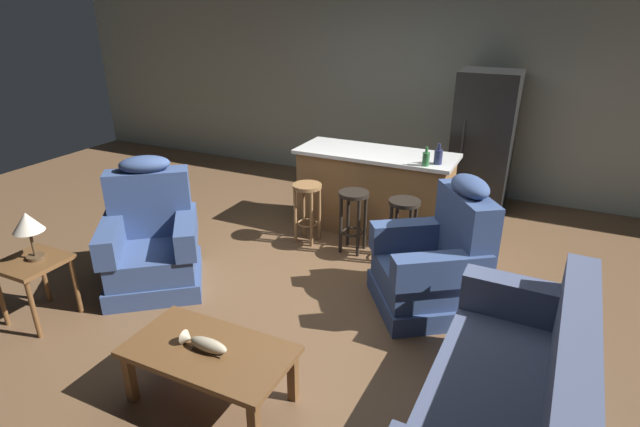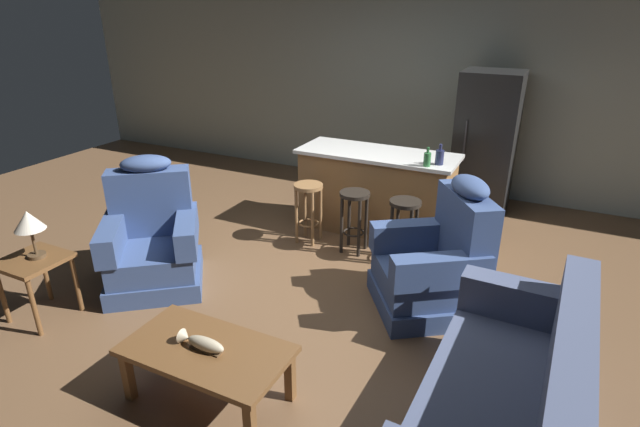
# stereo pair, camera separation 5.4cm
# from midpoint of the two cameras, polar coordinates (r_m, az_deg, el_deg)

# --- Properties ---
(ground_plane) EXTENTS (12.00, 12.00, 0.00)m
(ground_plane) POSITION_cam_midpoint_polar(r_m,az_deg,el_deg) (4.90, 0.91, -7.70)
(ground_plane) COLOR brown
(back_wall) EXTENTS (12.00, 0.05, 2.60)m
(back_wall) POSITION_cam_midpoint_polar(r_m,az_deg,el_deg) (7.27, 11.92, 12.99)
(back_wall) COLOR #939E93
(back_wall) RESTS_ON ground_plane
(coffee_table) EXTENTS (1.10, 0.60, 0.42)m
(coffee_table) POSITION_cam_midpoint_polar(r_m,az_deg,el_deg) (3.48, -12.38, -15.51)
(coffee_table) COLOR brown
(coffee_table) RESTS_ON ground_plane
(fish_figurine) EXTENTS (0.34, 0.10, 0.10)m
(fish_figurine) POSITION_cam_midpoint_polar(r_m,az_deg,el_deg) (3.43, -12.92, -14.23)
(fish_figurine) COLOR #4C3823
(fish_figurine) RESTS_ON coffee_table
(couch) EXTENTS (0.89, 1.92, 0.94)m
(couch) POSITION_cam_midpoint_polar(r_m,az_deg,el_deg) (3.29, 21.18, -20.05)
(couch) COLOR #4C5675
(couch) RESTS_ON ground_plane
(recliner_near_lamp) EXTENTS (1.18, 1.18, 1.20)m
(recliner_near_lamp) POSITION_cam_midpoint_polar(r_m,az_deg,el_deg) (4.96, -18.25, -3.03)
(recliner_near_lamp) COLOR #384C7A
(recliner_near_lamp) RESTS_ON ground_plane
(recliner_near_island) EXTENTS (1.17, 1.17, 1.20)m
(recliner_near_island) POSITION_cam_midpoint_polar(r_m,az_deg,el_deg) (4.44, 13.52, -5.67)
(recliner_near_island) COLOR #384C7A
(recliner_near_island) RESTS_ON ground_plane
(end_table) EXTENTS (0.48, 0.48, 0.56)m
(end_table) POSITION_cam_midpoint_polar(r_m,az_deg,el_deg) (4.78, -29.52, -5.54)
(end_table) COLOR brown
(end_table) RESTS_ON ground_plane
(table_lamp) EXTENTS (0.24, 0.24, 0.41)m
(table_lamp) POSITION_cam_midpoint_polar(r_m,az_deg,el_deg) (4.63, -30.03, -0.93)
(table_lamp) COLOR #4C3823
(table_lamp) RESTS_ON end_table
(kitchen_island) EXTENTS (1.80, 0.70, 0.95)m
(kitchen_island) POSITION_cam_midpoint_polar(r_m,az_deg,el_deg) (5.83, 6.66, 2.52)
(kitchen_island) COLOR olive
(kitchen_island) RESTS_ON ground_plane
(bar_stool_left) EXTENTS (0.32, 0.32, 0.68)m
(bar_stool_left) POSITION_cam_midpoint_polar(r_m,az_deg,el_deg) (5.50, -1.05, 1.31)
(bar_stool_left) COLOR olive
(bar_stool_left) RESTS_ON ground_plane
(bar_stool_middle) EXTENTS (0.32, 0.32, 0.68)m
(bar_stool_middle) POSITION_cam_midpoint_polar(r_m,az_deg,el_deg) (5.29, 4.24, 0.34)
(bar_stool_middle) COLOR black
(bar_stool_middle) RESTS_ON ground_plane
(bar_stool_right) EXTENTS (0.32, 0.32, 0.68)m
(bar_stool_right) POSITION_cam_midpoint_polar(r_m,az_deg,el_deg) (5.12, 9.91, -0.71)
(bar_stool_right) COLOR black
(bar_stool_right) RESTS_ON ground_plane
(refrigerator) EXTENTS (0.70, 0.69, 1.76)m
(refrigerator) POSITION_cam_midpoint_polar(r_m,az_deg,el_deg) (6.62, 18.60, 7.60)
(refrigerator) COLOR black
(refrigerator) RESTS_ON ground_plane
(bottle_tall_green) EXTENTS (0.07, 0.07, 0.20)m
(bottle_tall_green) POSITION_cam_midpoint_polar(r_m,az_deg,el_deg) (5.24, 12.44, 6.09)
(bottle_tall_green) COLOR #2D6B38
(bottle_tall_green) RESTS_ON kitchen_island
(bottle_short_amber) EXTENTS (0.09, 0.09, 0.22)m
(bottle_short_amber) POSITION_cam_midpoint_polar(r_m,az_deg,el_deg) (5.33, 13.80, 6.31)
(bottle_short_amber) COLOR #23284C
(bottle_short_amber) RESTS_ON kitchen_island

